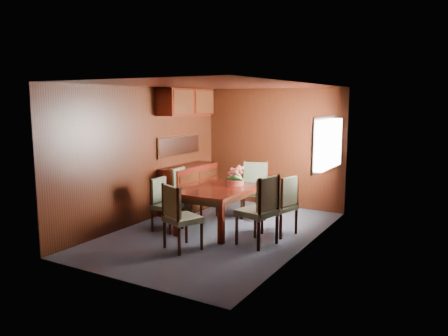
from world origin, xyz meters
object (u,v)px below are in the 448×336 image
Objects in this scene: dining_table at (220,194)px; chair_left_near at (164,201)px; chair_right_near at (261,207)px; flower_centerpiece at (235,176)px; chair_head at (178,214)px; sideboard at (189,188)px.

chair_left_near is at bearing -147.69° from dining_table.
chair_right_near reaches higher than chair_left_near.
chair_head is at bearing -92.67° from flower_centerpiece.
chair_right_near reaches higher than chair_head.
chair_right_near is 1.22m from flower_centerpiece.
chair_head is (0.02, -1.23, -0.06)m from dining_table.
dining_table is 1.42× the size of chair_right_near.
sideboard and chair_left_near have the same top height.
chair_left_near is 1.30m from flower_centerpiece.
flower_centerpiece reaches higher than chair_left_near.
dining_table is at bearing 113.05° from chair_head.
chair_right_near is (1.76, 0.08, 0.10)m from chair_left_near.
chair_left_near is 1.07m from chair_head.
flower_centerpiece is at bearing 73.53° from dining_table.
chair_head is (0.81, -0.70, 0.04)m from chair_left_near.
chair_left_near is at bearing 105.79° from chair_right_near.
chair_head is 3.08× the size of flower_centerpiece.
sideboard is 1.56× the size of chair_left_near.
chair_right_near is at bearing 61.42° from chair_head.
chair_right_near is 1.24m from chair_head.
chair_head reaches higher than dining_table.
dining_table is 1.07m from chair_right_near.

